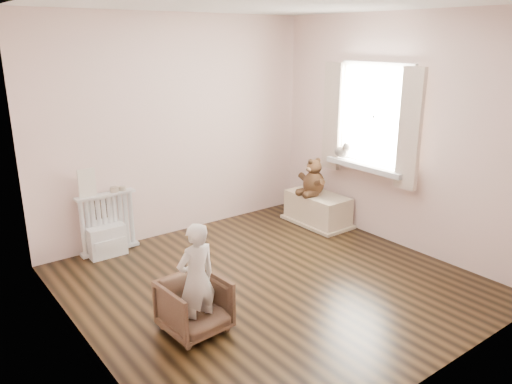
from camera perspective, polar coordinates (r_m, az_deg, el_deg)
floor at (r=5.02m, az=1.76°, el=-10.30°), size 3.60×3.60×0.01m
ceiling at (r=4.46m, az=2.09°, el=20.83°), size 3.60×3.60×0.01m
back_wall at (r=6.04m, az=-8.96°, el=7.31°), size 3.60×0.02×2.60m
front_wall at (r=3.41m, az=21.27°, el=-1.35°), size 3.60×0.02×2.60m
left_wall at (r=3.74m, az=-20.06°, el=0.35°), size 0.02×3.60×2.60m
right_wall at (r=5.85m, az=15.85°, el=6.54°), size 0.02×3.60×2.60m
window at (r=5.98m, az=13.44°, el=8.40°), size 0.03×0.90×1.10m
window_sill at (r=6.02m, az=12.51°, el=2.88°), size 0.22×1.10×0.06m
curtain_left at (r=5.56m, az=17.19°, el=6.84°), size 0.06×0.26×1.30m
curtain_right at (r=6.28m, az=8.73°, el=8.52°), size 0.06×0.26×1.30m
radiator at (r=5.78m, az=-16.61°, el=-3.02°), size 0.66×0.12×0.69m
paper_doll at (r=5.59m, az=-18.76°, el=1.00°), size 0.19×0.02×0.31m
tin_a at (r=5.71m, az=-15.88°, el=0.29°), size 0.09×0.09×0.06m
tin_b at (r=5.75m, az=-15.02°, el=0.40°), size 0.08×0.08×0.05m
toy_vanity at (r=5.77m, az=-16.94°, el=-4.29°), size 0.40×0.29×0.63m
armchair at (r=4.19m, az=-7.05°, el=-12.81°), size 0.52×0.53×0.46m
child at (r=4.03m, az=-6.82°, el=-9.86°), size 0.36×0.25×0.94m
toy_bench at (r=6.52m, az=7.05°, el=-1.88°), size 0.44×0.83×0.39m
teddy_bear at (r=6.37m, az=6.64°, el=2.11°), size 0.39×0.31×0.47m
plush_cat at (r=6.24m, az=9.75°, el=4.78°), size 0.15×0.24×0.20m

